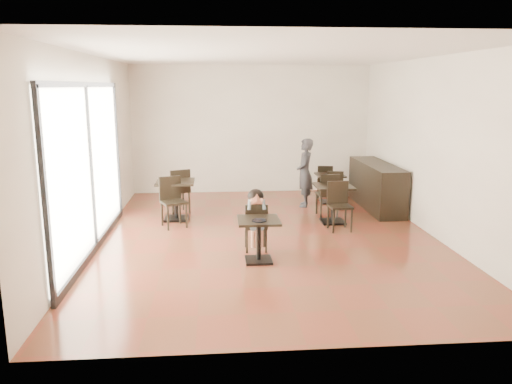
{
  "coord_description": "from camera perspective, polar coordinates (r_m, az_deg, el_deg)",
  "views": [
    {
      "loc": [
        -0.93,
        -8.66,
        2.68
      ],
      "look_at": [
        -0.28,
        -0.8,
        1.0
      ],
      "focal_mm": 35.0,
      "sensor_mm": 36.0,
      "label": 1
    }
  ],
  "objects": [
    {
      "name": "chair_left_a",
      "position": [
        10.8,
        -8.94,
        0.13
      ],
      "size": [
        0.57,
        0.57,
        0.97
      ],
      "primitive_type": null,
      "rotation": [
        0.0,
        0.0,
        3.55
      ],
      "color": "black",
      "rests_on": "floor"
    },
    {
      "name": "cafe_table_back",
      "position": [
        11.78,
        8.42,
        0.4
      ],
      "size": [
        0.73,
        0.73,
        0.67
      ],
      "primitive_type": null,
      "rotation": [
        0.0,
        0.0,
        -0.17
      ],
      "color": "black",
      "rests_on": "floor"
    },
    {
      "name": "wall_back",
      "position": [
        12.74,
        -0.53,
        7.15
      ],
      "size": [
        6.0,
        0.01,
        3.2
      ],
      "primitive_type": "cube",
      "color": "white",
      "rests_on": "floor"
    },
    {
      "name": "wall_right",
      "position": [
        9.57,
        19.63,
        4.85
      ],
      "size": [
        0.01,
        8.0,
        3.2
      ],
      "primitive_type": "cube",
      "color": "white",
      "rests_on": "floor"
    },
    {
      "name": "floor",
      "position": [
        9.11,
        1.35,
        -5.09
      ],
      "size": [
        6.0,
        8.0,
        0.01
      ],
      "primitive_type": "cube",
      "color": "brown",
      "rests_on": "ground"
    },
    {
      "name": "chair_mid_b",
      "position": [
        9.51,
        9.59,
        -1.68
      ],
      "size": [
        0.44,
        0.44,
        0.91
      ],
      "primitive_type": null,
      "rotation": [
        0.0,
        0.0,
        0.07
      ],
      "color": "black",
      "rests_on": "floor"
    },
    {
      "name": "cafe_table_mid",
      "position": [
        10.04,
        8.81,
        -1.36
      ],
      "size": [
        0.77,
        0.77,
        0.76
      ],
      "primitive_type": null,
      "rotation": [
        0.0,
        0.0,
        0.07
      ],
      "color": "black",
      "rests_on": "floor"
    },
    {
      "name": "child_table",
      "position": [
        7.75,
        0.31,
        -5.55
      ],
      "size": [
        0.64,
        0.64,
        0.68
      ],
      "primitive_type": null,
      "color": "black",
      "rests_on": "floor"
    },
    {
      "name": "pizza_slice",
      "position": [
        7.95,
        0.08,
        -0.98
      ],
      "size": [
        0.24,
        0.18,
        0.06
      ],
      "primitive_type": null,
      "color": "tan",
      "rests_on": "child"
    },
    {
      "name": "child",
      "position": [
        8.23,
        -0.03,
        -3.24
      ],
      "size": [
        0.37,
        0.51,
        1.03
      ],
      "primitive_type": null,
      "color": "slate",
      "rests_on": "child_chair"
    },
    {
      "name": "chair_mid_a",
      "position": [
        10.55,
        8.13,
        -0.27
      ],
      "size": [
        0.44,
        0.44,
        0.91
      ],
      "primitive_type": null,
      "rotation": [
        0.0,
        0.0,
        3.21
      ],
      "color": "black",
      "rests_on": "floor"
    },
    {
      "name": "wall_left",
      "position": [
        8.97,
        -18.09,
        4.51
      ],
      "size": [
        0.01,
        8.0,
        3.2
      ],
      "primitive_type": "cube",
      "color": "white",
      "rests_on": "floor"
    },
    {
      "name": "plate",
      "position": [
        7.56,
        0.38,
        -3.27
      ],
      "size": [
        0.23,
        0.23,
        0.01
      ],
      "primitive_type": "cylinder",
      "color": "black",
      "rests_on": "child_table"
    },
    {
      "name": "adult_patron",
      "position": [
        11.28,
        5.6,
        2.2
      ],
      "size": [
        0.46,
        0.62,
        1.54
      ],
      "primitive_type": "imported",
      "rotation": [
        0.0,
        0.0,
        -1.74
      ],
      "color": "#343439",
      "rests_on": "floor"
    },
    {
      "name": "service_counter",
      "position": [
        11.45,
        13.58,
        0.71
      ],
      "size": [
        0.6,
        2.4,
        1.0
      ],
      "primitive_type": "cube",
      "color": "black",
      "rests_on": "floor"
    },
    {
      "name": "child_chair",
      "position": [
        8.26,
        -0.03,
        -3.95
      ],
      "size": [
        0.37,
        0.37,
        0.82
      ],
      "primitive_type": null,
      "rotation": [
        0.0,
        0.0,
        3.14
      ],
      "color": "black",
      "rests_on": "floor"
    },
    {
      "name": "chair_left_b",
      "position": [
        9.72,
        -9.39,
        -1.2
      ],
      "size": [
        0.57,
        0.57,
        0.97
      ],
      "primitive_type": null,
      "rotation": [
        0.0,
        0.0,
        0.41
      ],
      "color": "black",
      "rests_on": "floor"
    },
    {
      "name": "wall_front",
      "position": [
        4.87,
        6.42,
        -0.85
      ],
      "size": [
        6.0,
        0.01,
        3.2
      ],
      "primitive_type": "cube",
      "color": "white",
      "rests_on": "floor"
    },
    {
      "name": "cafe_table_left",
      "position": [
        10.28,
        -9.14,
        -0.94
      ],
      "size": [
        1.0,
        1.0,
        0.8
      ],
      "primitive_type": null,
      "rotation": [
        0.0,
        0.0,
        0.41
      ],
      "color": "black",
      "rests_on": "floor"
    },
    {
      "name": "chair_back_b",
      "position": [
        11.24,
        9.06,
        0.18
      ],
      "size": [
        0.42,
        0.42,
        0.81
      ],
      "primitive_type": null,
      "rotation": [
        0.0,
        0.0,
        -0.17
      ],
      "color": "black",
      "rests_on": "floor"
    },
    {
      "name": "chair_back_a",
      "position": [
        12.29,
        7.85,
        1.23
      ],
      "size": [
        0.42,
        0.42,
        0.81
      ],
      "primitive_type": null,
      "rotation": [
        0.0,
        0.0,
        2.97
      ],
      "color": "black",
      "rests_on": "floor"
    },
    {
      "name": "storefront_window",
      "position": [
        8.51,
        -18.56,
        2.74
      ],
      "size": [
        0.04,
        4.5,
        2.6
      ],
      "primitive_type": "cube",
      "color": "white",
      "rests_on": "floor"
    },
    {
      "name": "ceiling",
      "position": [
        8.72,
        1.46,
        15.43
      ],
      "size": [
        6.0,
        8.0,
        0.01
      ],
      "primitive_type": "cube",
      "color": "white",
      "rests_on": "floor"
    }
  ]
}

